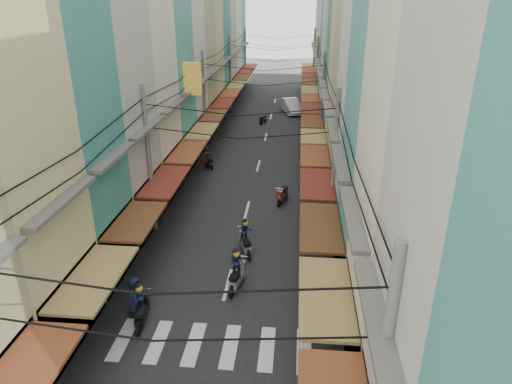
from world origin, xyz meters
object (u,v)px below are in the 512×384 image
Objects in this scene: white_car at (291,113)px; market_umbrella at (403,331)px; bicycle at (390,282)px; traffic_sign at (353,250)px.

white_car is 2.14× the size of market_umbrella.
white_car is at bearing 0.05° from bicycle.
market_umbrella is 5.77m from traffic_sign.
market_umbrella reaches higher than bicycle.
traffic_sign is at bearing 96.31° from bicycle.
traffic_sign reaches higher than bicycle.
white_car is 3.42× the size of bicycle.
market_umbrella is 0.96× the size of traffic_sign.
market_umbrella is at bearing -80.10° from traffic_sign.
bicycle is 2.79m from traffic_sign.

